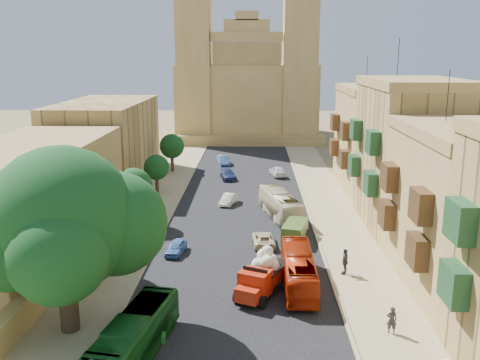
{
  "coord_description": "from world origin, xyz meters",
  "views": [
    {
      "loc": [
        1.32,
        -24.57,
        15.99
      ],
      "look_at": [
        0.0,
        26.0,
        4.0
      ],
      "focal_mm": 40.0,
      "sensor_mm": 36.0,
      "label": 1
    }
  ],
  "objects_px": {
    "bus_green_north": "(134,338)",
    "street_tree_a": "(97,228)",
    "red_truck": "(262,274)",
    "car_dkblue": "(228,175)",
    "ficus_tree": "(64,225)",
    "car_white_a": "(229,199)",
    "street_tree_d": "(172,146)",
    "bus_red_east": "(299,270)",
    "pedestrian_c": "(345,262)",
    "car_white_b": "(277,171)",
    "bus_cream_east": "(280,205)",
    "car_cream": "(263,239)",
    "pedestrian_a": "(392,320)",
    "street_tree_c": "(156,167)",
    "car_blue_b": "(223,160)",
    "church": "(247,88)",
    "street_tree_b": "(134,187)",
    "olive_pickup": "(295,232)",
    "car_blue_a": "(176,247)"
  },
  "relations": [
    {
      "from": "pedestrian_a",
      "to": "pedestrian_c",
      "type": "distance_m",
      "value": 8.69
    },
    {
      "from": "street_tree_c",
      "to": "pedestrian_c",
      "type": "xyz_separation_m",
      "value": [
        18.14,
        -23.3,
        -2.08
      ]
    },
    {
      "from": "red_truck",
      "to": "bus_cream_east",
      "type": "bearing_deg",
      "value": 83.34
    },
    {
      "from": "car_white_a",
      "to": "car_white_b",
      "type": "bearing_deg",
      "value": 82.46
    },
    {
      "from": "ficus_tree",
      "to": "red_truck",
      "type": "height_order",
      "value": "ficus_tree"
    },
    {
      "from": "street_tree_b",
      "to": "bus_red_east",
      "type": "bearing_deg",
      "value": -43.0
    },
    {
      "from": "street_tree_c",
      "to": "car_cream",
      "type": "distance_m",
      "value": 21.27
    },
    {
      "from": "pedestrian_c",
      "to": "street_tree_a",
      "type": "bearing_deg",
      "value": -66.57
    },
    {
      "from": "street_tree_a",
      "to": "car_dkblue",
      "type": "bearing_deg",
      "value": 75.75
    },
    {
      "from": "street_tree_c",
      "to": "bus_red_east",
      "type": "distance_m",
      "value": 29.42
    },
    {
      "from": "street_tree_d",
      "to": "bus_red_east",
      "type": "relative_size",
      "value": 0.6
    },
    {
      "from": "street_tree_b",
      "to": "car_blue_b",
      "type": "xyz_separation_m",
      "value": [
        6.85,
        28.85,
        -3.06
      ]
    },
    {
      "from": "car_dkblue",
      "to": "pedestrian_a",
      "type": "relative_size",
      "value": 2.54
    },
    {
      "from": "red_truck",
      "to": "car_cream",
      "type": "xyz_separation_m",
      "value": [
        0.23,
        9.47,
        -0.85
      ]
    },
    {
      "from": "bus_red_east",
      "to": "red_truck",
      "type": "bearing_deg",
      "value": 25.53
    },
    {
      "from": "car_white_a",
      "to": "street_tree_a",
      "type": "bearing_deg",
      "value": -98.43
    },
    {
      "from": "car_white_a",
      "to": "car_white_b",
      "type": "relative_size",
      "value": 0.84
    },
    {
      "from": "bus_green_north",
      "to": "bus_cream_east",
      "type": "relative_size",
      "value": 0.97
    },
    {
      "from": "ficus_tree",
      "to": "street_tree_a",
      "type": "xyz_separation_m",
      "value": [
        -0.6,
        7.99,
        -2.9
      ]
    },
    {
      "from": "pedestrian_a",
      "to": "bus_red_east",
      "type": "bearing_deg",
      "value": -50.11
    },
    {
      "from": "street_tree_a",
      "to": "car_dkblue",
      "type": "distance_m",
      "value": 32.5
    },
    {
      "from": "church",
      "to": "bus_red_east",
      "type": "distance_m",
      "value": 68.79
    },
    {
      "from": "church",
      "to": "car_white_a",
      "type": "bearing_deg",
      "value": -91.68
    },
    {
      "from": "bus_cream_east",
      "to": "street_tree_d",
      "type": "bearing_deg",
      "value": -69.89
    },
    {
      "from": "bus_green_north",
      "to": "bus_red_east",
      "type": "bearing_deg",
      "value": 55.31
    },
    {
      "from": "church",
      "to": "bus_green_north",
      "type": "xyz_separation_m",
      "value": [
        -5.02,
        -77.61,
        -8.26
      ]
    },
    {
      "from": "bus_green_north",
      "to": "car_white_a",
      "type": "bearing_deg",
      "value": 93.67
    },
    {
      "from": "church",
      "to": "car_cream",
      "type": "relative_size",
      "value": 9.37
    },
    {
      "from": "ficus_tree",
      "to": "red_truck",
      "type": "xyz_separation_m",
      "value": [
        11.35,
        5.27,
        -5.16
      ]
    },
    {
      "from": "church",
      "to": "car_white_a",
      "type": "distance_m",
      "value": 48.11
    },
    {
      "from": "olive_pickup",
      "to": "bus_green_north",
      "type": "height_order",
      "value": "bus_green_north"
    },
    {
      "from": "car_blue_a",
      "to": "car_white_b",
      "type": "distance_m",
      "value": 30.23
    },
    {
      "from": "red_truck",
      "to": "car_dkblue",
      "type": "relative_size",
      "value": 1.35
    },
    {
      "from": "ficus_tree",
      "to": "red_truck",
      "type": "relative_size",
      "value": 1.95
    },
    {
      "from": "street_tree_a",
      "to": "olive_pickup",
      "type": "bearing_deg",
      "value": 28.13
    },
    {
      "from": "street_tree_c",
      "to": "car_dkblue",
      "type": "distance_m",
      "value": 11.12
    },
    {
      "from": "car_cream",
      "to": "car_blue_b",
      "type": "relative_size",
      "value": 0.96
    },
    {
      "from": "bus_green_north",
      "to": "pedestrian_c",
      "type": "height_order",
      "value": "bus_green_north"
    },
    {
      "from": "car_cream",
      "to": "car_blue_b",
      "type": "bearing_deg",
      "value": -85.76
    },
    {
      "from": "ficus_tree",
      "to": "pedestrian_a",
      "type": "height_order",
      "value": "ficus_tree"
    },
    {
      "from": "bus_cream_east",
      "to": "pedestrian_c",
      "type": "relative_size",
      "value": 4.68
    },
    {
      "from": "ficus_tree",
      "to": "car_cream",
      "type": "distance_m",
      "value": 19.69
    },
    {
      "from": "street_tree_c",
      "to": "car_white_b",
      "type": "relative_size",
      "value": 1.14
    },
    {
      "from": "car_white_a",
      "to": "ficus_tree",
      "type": "bearing_deg",
      "value": -90.78
    },
    {
      "from": "street_tree_c",
      "to": "pedestrian_c",
      "type": "height_order",
      "value": "street_tree_c"
    },
    {
      "from": "car_white_a",
      "to": "pedestrian_c",
      "type": "bearing_deg",
      "value": -47.43
    },
    {
      "from": "bus_green_north",
      "to": "street_tree_a",
      "type": "bearing_deg",
      "value": 124.85
    },
    {
      "from": "pedestrian_c",
      "to": "ficus_tree",
      "type": "bearing_deg",
      "value": -42.41
    },
    {
      "from": "olive_pickup",
      "to": "bus_red_east",
      "type": "distance_m",
      "value": 9.55
    },
    {
      "from": "ficus_tree",
      "to": "car_cream",
      "type": "bearing_deg",
      "value": 51.84
    }
  ]
}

